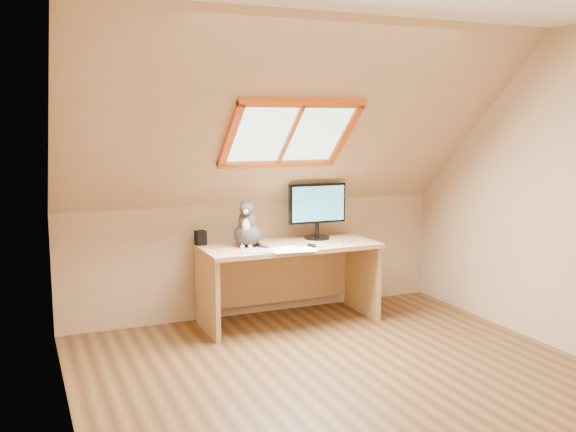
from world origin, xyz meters
TOP-DOWN VIEW (x-y plane):
  - ground at (0.00, 0.00)m, footprint 3.50×3.50m
  - room_shell at (0.00, -0.09)m, footprint 3.52×3.52m
  - desk at (0.14, 1.45)m, footprint 1.50×0.66m
  - monitor at (0.46, 1.50)m, footprint 0.53×0.22m
  - cat at (-0.23, 1.41)m, footprint 0.31×0.33m
  - desk_speaker at (-0.56, 1.63)m, footprint 0.09×0.09m
  - graphics_tablet at (-0.23, 1.17)m, footprint 0.30×0.25m
  - mouse at (0.26, 1.17)m, footprint 0.08×0.11m
  - papers at (0.06, 1.12)m, footprint 0.35×0.30m
  - cables at (0.47, 1.26)m, footprint 0.51×0.26m

SIDE VIEW (x-z plane):
  - ground at x=0.00m, z-range 0.00..0.00m
  - desk at x=0.14m, z-range 0.13..0.81m
  - papers at x=0.06m, z-range 0.69..0.69m
  - cables at x=0.47m, z-range 0.69..0.69m
  - graphics_tablet at x=-0.23m, z-range 0.69..0.70m
  - mouse at x=0.26m, z-range 0.69..0.71m
  - desk_speaker at x=-0.56m, z-range 0.69..0.81m
  - cat at x=-0.23m, z-range 0.63..1.04m
  - monitor at x=0.46m, z-range 0.72..1.21m
  - room_shell at x=0.00m, z-range 0.23..2.64m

